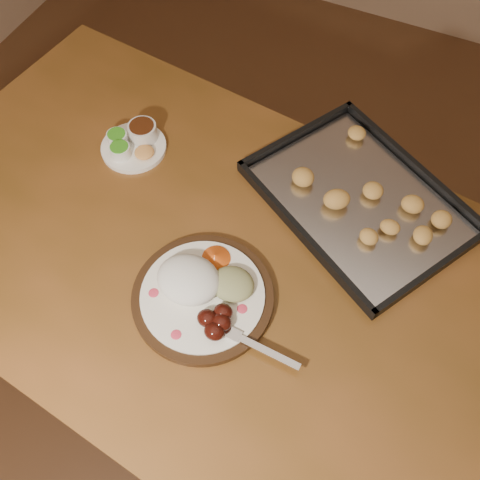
% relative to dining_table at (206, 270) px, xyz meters
% --- Properties ---
extents(ground, '(4.00, 4.00, 0.00)m').
position_rel_dining_table_xyz_m(ground, '(0.28, 0.04, -0.65)').
color(ground, '#54341D').
rests_on(ground, ground).
extents(dining_table, '(1.60, 1.09, 0.75)m').
position_rel_dining_table_xyz_m(dining_table, '(0.00, 0.00, 0.00)').
color(dining_table, brown).
rests_on(dining_table, ground).
extents(dinner_plate, '(0.39, 0.30, 0.07)m').
position_rel_dining_table_xyz_m(dinner_plate, '(0.05, -0.10, 0.12)').
color(dinner_plate, black).
rests_on(dinner_plate, dining_table).
extents(condiment_saucer, '(0.16, 0.16, 0.05)m').
position_rel_dining_table_xyz_m(condiment_saucer, '(-0.29, 0.19, 0.12)').
color(condiment_saucer, white).
rests_on(condiment_saucer, dining_table).
extents(baking_tray, '(0.60, 0.55, 0.05)m').
position_rel_dining_table_xyz_m(baking_tray, '(0.27, 0.27, 0.11)').
color(baking_tray, black).
rests_on(baking_tray, dining_table).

